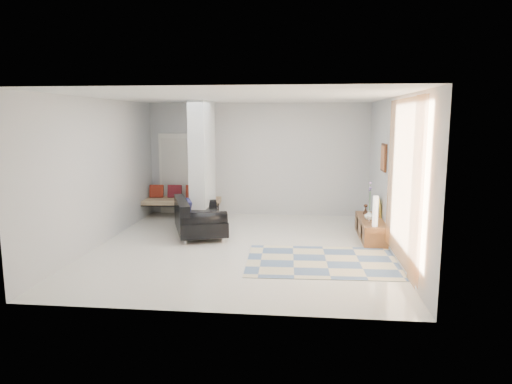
# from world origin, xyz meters

# --- Properties ---
(floor) EXTENTS (6.00, 6.00, 0.00)m
(floor) POSITION_xyz_m (0.00, 0.00, 0.00)
(floor) COLOR silver
(floor) RESTS_ON ground
(ceiling) EXTENTS (6.00, 6.00, 0.00)m
(ceiling) POSITION_xyz_m (0.00, 0.00, 2.80)
(ceiling) COLOR white
(ceiling) RESTS_ON wall_back
(wall_back) EXTENTS (6.00, 0.00, 6.00)m
(wall_back) POSITION_xyz_m (0.00, 3.00, 1.40)
(wall_back) COLOR silver
(wall_back) RESTS_ON ground
(wall_front) EXTENTS (6.00, 0.00, 6.00)m
(wall_front) POSITION_xyz_m (0.00, -3.00, 1.40)
(wall_front) COLOR silver
(wall_front) RESTS_ON ground
(wall_left) EXTENTS (0.00, 6.00, 6.00)m
(wall_left) POSITION_xyz_m (-2.75, 0.00, 1.40)
(wall_left) COLOR silver
(wall_left) RESTS_ON ground
(wall_right) EXTENTS (0.00, 6.00, 6.00)m
(wall_right) POSITION_xyz_m (2.75, 0.00, 1.40)
(wall_right) COLOR silver
(wall_right) RESTS_ON ground
(partition_column) EXTENTS (0.35, 1.20, 2.80)m
(partition_column) POSITION_xyz_m (-1.10, 1.60, 1.40)
(partition_column) COLOR silver
(partition_column) RESTS_ON floor
(hallway_door) EXTENTS (0.85, 0.06, 2.04)m
(hallway_door) POSITION_xyz_m (-2.10, 2.96, 1.02)
(hallway_door) COLOR white
(hallway_door) RESTS_ON floor
(curtain) EXTENTS (0.00, 2.55, 2.55)m
(curtain) POSITION_xyz_m (2.67, -1.15, 1.45)
(curtain) COLOR #FF9643
(curtain) RESTS_ON wall_right
(wall_art) EXTENTS (0.04, 0.45, 0.55)m
(wall_art) POSITION_xyz_m (2.72, 0.90, 1.65)
(wall_art) COLOR #3D1F10
(wall_art) RESTS_ON wall_right
(media_console) EXTENTS (0.45, 1.60, 0.80)m
(media_console) POSITION_xyz_m (2.52, 0.90, 0.21)
(media_console) COLOR brown
(media_console) RESTS_ON floor
(loveseat) EXTENTS (1.42, 1.82, 0.76)m
(loveseat) POSITION_xyz_m (-1.06, 0.78, 0.35)
(loveseat) COLOR silver
(loveseat) RESTS_ON floor
(daybed) EXTENTS (2.06, 1.01, 0.77)m
(daybed) POSITION_xyz_m (-1.93, 2.62, 0.41)
(daybed) COLOR black
(daybed) RESTS_ON floor
(area_rug) EXTENTS (2.76, 1.89, 0.01)m
(area_rug) POSITION_xyz_m (1.55, -0.77, 0.01)
(area_rug) COLOR beige
(area_rug) RESTS_ON floor
(cylinder_lamp) EXTENTS (0.11, 0.11, 0.58)m
(cylinder_lamp) POSITION_xyz_m (2.50, 0.27, 0.69)
(cylinder_lamp) COLOR white
(cylinder_lamp) RESTS_ON media_console
(bronze_figurine) EXTENTS (0.11, 0.11, 0.22)m
(bronze_figurine) POSITION_xyz_m (2.47, 1.38, 0.51)
(bronze_figurine) COLOR black
(bronze_figurine) RESTS_ON media_console
(vase) EXTENTS (0.19, 0.19, 0.20)m
(vase) POSITION_xyz_m (2.47, 0.81, 0.50)
(vase) COLOR white
(vase) RESTS_ON media_console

